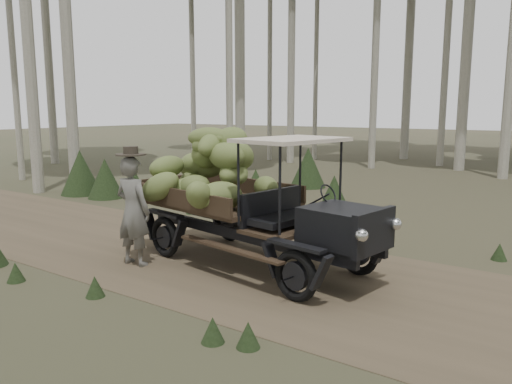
# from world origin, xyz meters

# --- Properties ---
(ground) EXTENTS (120.00, 120.00, 0.00)m
(ground) POSITION_xyz_m (0.00, 0.00, 0.00)
(ground) COLOR #473D2B
(ground) RESTS_ON ground
(dirt_track) EXTENTS (70.00, 4.00, 0.01)m
(dirt_track) POSITION_xyz_m (0.00, 0.00, 0.00)
(dirt_track) COLOR brown
(dirt_track) RESTS_ON ground
(banana_truck) EXTENTS (4.89, 2.55, 2.36)m
(banana_truck) POSITION_xyz_m (-2.16, 0.19, 1.35)
(banana_truck) COLOR black
(banana_truck) RESTS_ON ground
(farmer) EXTENTS (0.70, 0.52, 1.99)m
(farmer) POSITION_xyz_m (-3.35, -0.93, 0.94)
(farmer) COLOR #63605A
(farmer) RESTS_ON ground
(undergrowth) EXTENTS (23.29, 20.53, 1.36)m
(undergrowth) POSITION_xyz_m (-0.78, -0.27, 0.55)
(undergrowth) COLOR #233319
(undergrowth) RESTS_ON ground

